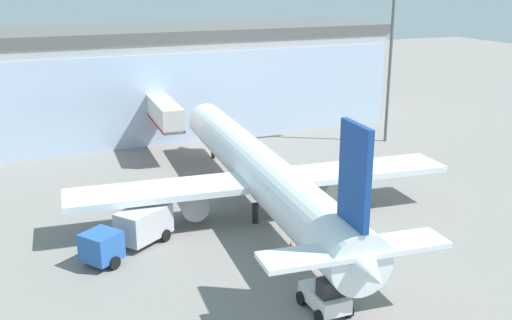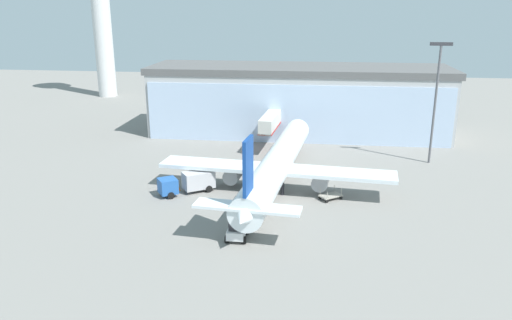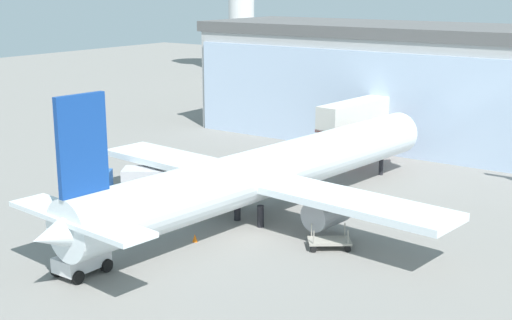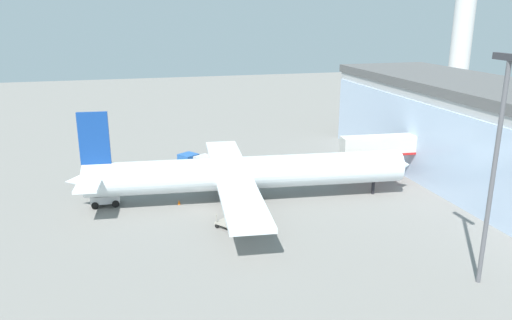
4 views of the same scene
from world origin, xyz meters
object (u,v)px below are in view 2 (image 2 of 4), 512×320
Objects in this scene: baggage_cart at (331,196)px; safety_cone_nose at (264,207)px; pushback_tug at (237,230)px; apron_light_mast at (436,93)px; catering_truck at (189,182)px; safety_cone_wingtip at (179,189)px; jet_bridge at (272,121)px; airplane at (277,164)px; control_tower at (100,2)px.

safety_cone_nose is at bearing -9.38° from baggage_cart.
apron_light_mast is at bearing -39.88° from pushback_tug.
catering_truck is 13.18× the size of safety_cone_wingtip.
safety_cone_nose is (1.90, 8.29, -0.70)m from pushback_tug.
catering_truck is 18.45m from baggage_cart.
catering_truck is 11.35m from safety_cone_nose.
jet_bridge is 0.34× the size of airplane.
safety_cone_wingtip is at bearing -54.30° from catering_truck.
apron_light_mast reaches higher than catering_truck.
baggage_cart is (9.90, -23.67, -4.15)m from jet_bridge.
baggage_cart is (7.12, -3.09, -2.94)m from airplane.
baggage_cart is at bearing 28.31° from safety_cone_nose.
control_tower is 82.04m from safety_cone_wingtip.
airplane is 13.42m from safety_cone_wingtip.
safety_cone_nose and safety_cone_wingtip have the same top height.
baggage_cart reaches higher than safety_cone_wingtip.
jet_bridge is 4.27× the size of pushback_tug.
baggage_cart is (-15.44, -17.69, -10.45)m from apron_light_mast.
jet_bridge is 25.57m from safety_cone_wingtip.
pushback_tug is at bearing 89.22° from catering_truck.
pushback_tug is at bearing -102.91° from safety_cone_nose.
jet_bridge is at bearing -144.59° from catering_truck.
pushback_tug is (0.00, -36.27, -3.67)m from jet_bridge.
baggage_cart is 5.81× the size of safety_cone_nose.
safety_cone_wingtip is at bearing -39.28° from baggage_cart.
control_tower reaches higher than safety_cone_wingtip.
control_tower reaches higher than safety_cone_nose.
airplane is at bearing -61.16° from baggage_cart.
safety_cone_nose is at bearing -12.88° from pushback_tug.
safety_cone_nose is at bearing 122.64° from catering_truck.
jet_bridge reaches higher than baggage_cart.
safety_cone_wingtip is (-12.80, -2.54, -3.16)m from airplane.
safety_cone_wingtip is at bearing 160.64° from jet_bridge.
safety_cone_nose is 1.00× the size of safety_cone_wingtip.
catering_truck is (40.72, -68.41, -22.96)m from control_tower.
safety_cone_wingtip is (-35.36, -17.13, -10.68)m from apron_light_mast.
catering_truck reaches higher than safety_cone_nose.
airplane is at bearing 160.42° from catering_truck.
airplane is 73.25× the size of safety_cone_nose.
apron_light_mast is at bearing -168.82° from baggage_cart.
control_tower reaches higher than apron_light_mast.
pushback_tug is (8.52, -12.63, -0.49)m from catering_truck.
safety_cone_nose is (51.14, -72.74, -24.16)m from control_tower.
pushback_tug reaches higher than safety_cone_wingtip.
airplane is 73.25× the size of safety_cone_wingtip.
control_tower is at bearing -86.86° from baggage_cart.
catering_truck is at bearing -152.45° from apron_light_mast.
jet_bridge is 25.99m from baggage_cart.
pushback_tug is at bearing 14.15° from baggage_cart.
safety_cone_nose is at bearing 178.52° from airplane.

